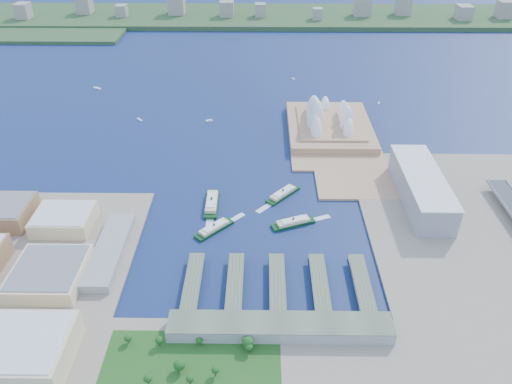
{
  "coord_description": "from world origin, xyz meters",
  "views": [
    {
      "loc": [
        -2.37,
        -440.83,
        352.76
      ],
      "look_at": [
        -9.07,
        71.79,
        18.0
      ],
      "focal_mm": 35.0,
      "sensor_mm": 36.0,
      "label": 1
    }
  ],
  "objects_px": {
    "opera_house": "(331,112)",
    "ferry_b": "(283,193)",
    "ferry_a": "(212,201)",
    "ferry_d": "(293,221)",
    "ferry_c": "(214,227)",
    "toaster_building": "(421,188)"
  },
  "relations": [
    {
      "from": "ferry_d",
      "to": "ferry_b",
      "type": "bearing_deg",
      "value": -12.47
    },
    {
      "from": "toaster_building",
      "to": "ferry_a",
      "type": "bearing_deg",
      "value": -177.51
    },
    {
      "from": "ferry_c",
      "to": "opera_house",
      "type": "bearing_deg",
      "value": -77.46
    },
    {
      "from": "opera_house",
      "to": "ferry_b",
      "type": "xyz_separation_m",
      "value": [
        -79.82,
        -189.18,
        -26.99
      ]
    },
    {
      "from": "ferry_c",
      "to": "toaster_building",
      "type": "bearing_deg",
      "value": -121.87
    },
    {
      "from": "ferry_b",
      "to": "ferry_d",
      "type": "height_order",
      "value": "ferry_b"
    },
    {
      "from": "opera_house",
      "to": "ferry_b",
      "type": "distance_m",
      "value": 207.09
    },
    {
      "from": "ferry_a",
      "to": "ferry_d",
      "type": "height_order",
      "value": "ferry_a"
    },
    {
      "from": "ferry_a",
      "to": "ferry_c",
      "type": "distance_m",
      "value": 51.9
    },
    {
      "from": "toaster_building",
      "to": "ferry_c",
      "type": "distance_m",
      "value": 259.8
    },
    {
      "from": "ferry_a",
      "to": "ferry_b",
      "type": "height_order",
      "value": "ferry_a"
    },
    {
      "from": "ferry_d",
      "to": "ferry_a",
      "type": "bearing_deg",
      "value": 46.82
    },
    {
      "from": "ferry_c",
      "to": "ferry_d",
      "type": "height_order",
      "value": "ferry_d"
    },
    {
      "from": "toaster_building",
      "to": "ferry_c",
      "type": "bearing_deg",
      "value": -166.02
    },
    {
      "from": "ferry_a",
      "to": "toaster_building",
      "type": "bearing_deg",
      "value": 1.55
    },
    {
      "from": "ferry_a",
      "to": "ferry_c",
      "type": "height_order",
      "value": "ferry_a"
    },
    {
      "from": "opera_house",
      "to": "ferry_b",
      "type": "relative_size",
      "value": 3.39
    },
    {
      "from": "toaster_building",
      "to": "ferry_a",
      "type": "height_order",
      "value": "toaster_building"
    },
    {
      "from": "opera_house",
      "to": "toaster_building",
      "type": "xyz_separation_m",
      "value": [
        90.0,
        -200.0,
        -11.5
      ]
    },
    {
      "from": "toaster_building",
      "to": "ferry_b",
      "type": "bearing_deg",
      "value": 176.35
    },
    {
      "from": "opera_house",
      "to": "ferry_a",
      "type": "bearing_deg",
      "value": -128.66
    },
    {
      "from": "ferry_a",
      "to": "ferry_d",
      "type": "xyz_separation_m",
      "value": [
        99.19,
        -38.89,
        -0.83
      ]
    }
  ]
}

